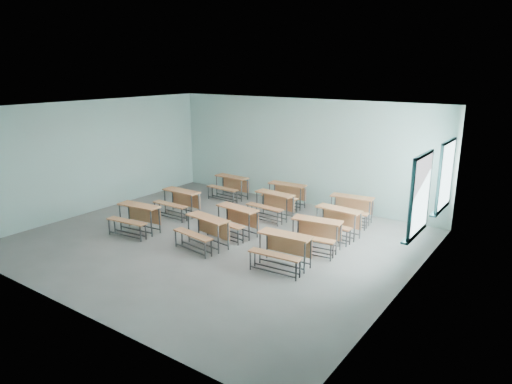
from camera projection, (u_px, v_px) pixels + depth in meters
room at (220, 177)px, 10.69m from camera, size 9.04×8.04×3.24m
desk_unit_r0c0 at (136, 215)px, 11.52m from camera, size 1.21×0.88×0.71m
desk_unit_r0c1 at (205, 228)px, 10.58m from camera, size 1.24×0.92×0.71m
desk_unit_r0c2 at (283, 246)px, 9.50m from camera, size 1.20×0.85×0.71m
desk_unit_r1c0 at (179, 199)px, 12.88m from camera, size 1.15×0.77×0.71m
desk_unit_r1c1 at (235, 217)px, 11.33m from camera, size 1.22×0.88×0.71m
desk_unit_r1c2 at (315, 230)px, 10.40m from camera, size 1.24×0.92×0.71m
desk_unit_r2c1 at (272, 202)px, 12.63m from camera, size 1.20×0.86×0.71m
desk_unit_r2c2 at (336, 218)px, 11.23m from camera, size 1.19×0.84×0.71m
desk_unit_r3c0 at (230, 184)px, 14.55m from camera, size 1.18×0.83×0.71m
desk_unit_r3c1 at (285, 192)px, 13.62m from camera, size 1.18×0.82×0.71m
desk_unit_r3c2 at (351, 206)px, 12.27m from camera, size 1.22×0.89×0.71m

